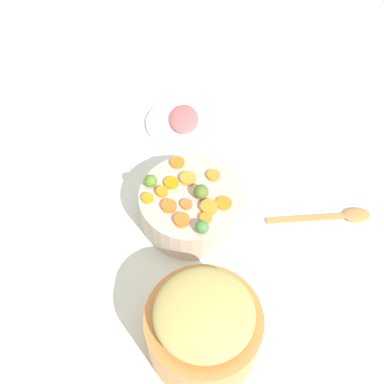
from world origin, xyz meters
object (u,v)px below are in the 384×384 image
at_px(wooden_spoon, 338,216).
at_px(metal_pot, 203,330).
at_px(serving_bowl_carrots, 192,206).
at_px(ham_plate, 181,123).

bearing_deg(wooden_spoon, metal_pot, -24.92).
distance_m(serving_bowl_carrots, metal_pot, 0.31).
distance_m(serving_bowl_carrots, ham_plate, 0.33).
distance_m(serving_bowl_carrots, wooden_spoon, 0.36).
distance_m(metal_pot, ham_plate, 0.64).
xyz_separation_m(serving_bowl_carrots, wooden_spoon, (-0.14, 0.33, -0.04)).
relative_size(metal_pot, ham_plate, 1.11).
distance_m(metal_pot, wooden_spoon, 0.46).
height_order(serving_bowl_carrots, ham_plate, serving_bowl_carrots).
xyz_separation_m(metal_pot, wooden_spoon, (-0.42, 0.19, -0.06)).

